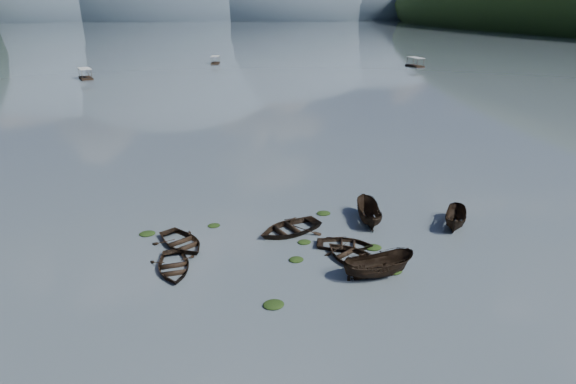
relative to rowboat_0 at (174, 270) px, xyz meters
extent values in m
plane|color=#4A545C|center=(8.69, -5.26, 0.00)|extent=(2400.00, 2400.00, 0.00)
ellipsoid|color=#475666|center=(-251.31, 894.74, 0.00)|extent=(520.00, 520.00, 280.00)
ellipsoid|color=#475666|center=(-51.31, 894.74, 0.00)|extent=(520.00, 520.00, 340.00)
ellipsoid|color=#475666|center=(148.69, 894.74, 0.00)|extent=(520.00, 520.00, 260.00)
ellipsoid|color=#475666|center=(328.69, 894.74, 0.00)|extent=(520.00, 520.00, 220.00)
imported|color=black|center=(0.00, 0.00, 0.00)|extent=(3.39, 4.46, 0.87)
imported|color=black|center=(12.47, -3.13, 0.00)|extent=(4.73, 2.08, 1.78)
imported|color=black|center=(11.61, -1.01, 0.00)|extent=(5.01, 5.47, 0.93)
imported|color=black|center=(11.60, 0.74, 0.00)|extent=(4.59, 3.85, 0.82)
imported|color=black|center=(20.88, 2.40, 0.00)|extent=(3.55, 4.22, 1.57)
imported|color=black|center=(0.43, 3.16, 0.00)|extent=(5.02, 5.45, 0.92)
imported|color=black|center=(8.24, 3.77, 0.00)|extent=(5.96, 5.18, 1.03)
imported|color=black|center=(14.59, 4.38, 0.00)|extent=(2.35, 4.65, 1.71)
ellipsoid|color=black|center=(5.68, -4.89, 0.00)|extent=(1.21, 0.99, 0.26)
ellipsoid|color=black|center=(8.96, 1.95, 0.00)|extent=(0.97, 0.78, 0.21)
ellipsoid|color=black|center=(13.63, -2.81, 0.00)|extent=(1.25, 1.00, 0.27)
ellipsoid|color=black|center=(7.92, -0.32, 0.00)|extent=(0.98, 0.83, 0.22)
ellipsoid|color=black|center=(13.51, 0.27, 0.00)|extent=(1.18, 0.93, 0.24)
ellipsoid|color=black|center=(-2.14, 5.32, 0.00)|extent=(1.18, 0.95, 0.25)
ellipsoid|color=black|center=(2.73, 5.82, 0.00)|extent=(0.96, 0.80, 0.20)
ellipsoid|color=black|center=(11.56, 6.38, 0.00)|extent=(1.14, 0.91, 0.25)
camera|label=1|loc=(2.62, -25.55, 15.37)|focal=28.00mm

